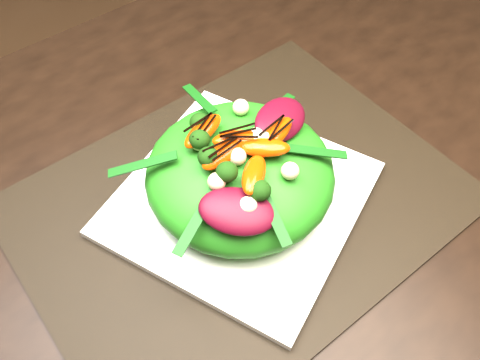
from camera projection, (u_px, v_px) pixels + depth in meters
floor at (302, 330)px, 1.30m from camera, size 4.00×4.00×0.01m
dining_table at (353, 139)px, 0.71m from camera, size 1.60×0.90×0.75m
placemat at (240, 202)px, 0.62m from camera, size 0.52×0.39×0.00m
plate_base at (240, 198)px, 0.62m from camera, size 0.35×0.35×0.01m
salad_bowl at (240, 192)px, 0.61m from camera, size 0.28×0.28×0.02m
lettuce_mound at (240, 173)px, 0.58m from camera, size 0.27×0.27×0.08m
radicchio_leaf at (280, 119)px, 0.57m from camera, size 0.09×0.08×0.02m
orange_segment at (220, 148)px, 0.54m from camera, size 0.06×0.03×0.01m
broccoli_floret at (165, 162)px, 0.53m from camera, size 0.04×0.04×0.03m
macadamia_nut at (304, 161)px, 0.54m from camera, size 0.02×0.02×0.02m
balsamic_drizzle at (220, 143)px, 0.53m from camera, size 0.05×0.01×0.00m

